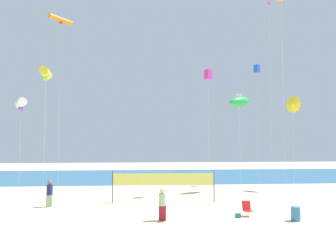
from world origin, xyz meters
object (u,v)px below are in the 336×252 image
Objects in this scene: trash_barrel at (296,214)px; kite_white_tube at (21,103)px; beachgoer_navy_shirt at (50,193)px; kite_magenta_box at (208,75)px; kite_yellow_delta at (293,104)px; beach_handbag at (238,216)px; beachgoer_sage_shirt at (162,203)px; kite_yellow_tube at (46,73)px; folding_beach_chair at (247,208)px; kite_green_inflatable at (239,102)px; kite_blue_box at (257,69)px; kite_magenta_diamond at (269,12)px; volleyball_net at (163,181)px; kite_orange_tube at (61,20)px; kite_orange_diamond at (281,2)px.

kite_white_tube is (-18.88, 9.46, 7.36)m from trash_barrel.
beachgoer_navy_shirt reaches higher than trash_barrel.
beachgoer_navy_shirt is 0.17× the size of kite_magenta_box.
beach_handbag is at bearing -128.81° from kite_yellow_delta.
kite_yellow_tube is at bearing 89.21° from beachgoer_sage_shirt.
folding_beach_chair is at bearing -85.57° from kite_magenta_box.
kite_green_inflatable is 7.65m from kite_blue_box.
kite_green_inflatable is (-4.30, -3.08, -10.09)m from kite_magenta_diamond.
volleyball_net is at bearing -140.66° from kite_magenta_box.
kite_blue_box is at bearing 11.13° from kite_orange_tube.
kite_white_tube is (-24.71, -2.62, -0.49)m from kite_yellow_delta.
kite_orange_diamond is at bearing -118.81° from kite_yellow_delta.
beach_handbag is 17.09m from kite_yellow_tube.
trash_barrel is 14.38m from kite_magenta_box.
kite_magenta_diamond is at bearing 21.40° from kite_yellow_tube.
kite_magenta_diamond is at bearing 70.98° from kite_orange_diamond.
kite_magenta_diamond reaches higher than kite_magenta_box.
kite_white_tube is (-11.71, 3.11, 6.13)m from volleyball_net.
beachgoer_navy_shirt is 18.45m from kite_green_inflatable.
kite_magenta_box is 9.40m from kite_yellow_delta.
trash_barrel is at bearing -26.62° from kite_white_tube.
kite_yellow_tube reaches higher than volleyball_net.
kite_orange_diamond reaches higher than kite_yellow_delta.
kite_orange_diamond is (0.35, 2.13, 13.38)m from trash_barrel.
kite_magenta_diamond reaches higher than beachgoer_sage_shirt.
beach_handbag is 0.03× the size of kite_yellow_tube.
kite_white_tube reaches higher than beachgoer_navy_shirt.
kite_yellow_delta is (13.44, 11.37, 7.26)m from beachgoer_sage_shirt.
kite_magenta_box is 0.67× the size of kite_orange_tube.
kite_orange_tube is at bearing 22.81° from beachgoer_navy_shirt.
kite_green_inflatable is (15.64, 6.37, 7.43)m from beachgoer_navy_shirt.
kite_magenta_box is at bearing 1.11° from kite_white_tube.
beachgoer_sage_shirt is 15.45m from kite_green_inflatable.
beachgoer_navy_shirt is at bearing 129.91° from folding_beach_chair.
volleyball_net is at bearing 150.71° from kite_orange_diamond.
kite_orange_diamond reaches higher than kite_yellow_tube.
kite_blue_box is (-0.67, 2.03, -5.70)m from kite_magenta_diamond.
trash_barrel is at bearing -107.69° from kite_magenta_diamond.
kite_green_inflatable reaches higher than beachgoer_navy_shirt.
beachgoer_navy_shirt is at bearing -162.13° from kite_yellow_delta.
kite_orange_tube is (-16.99, 1.05, 7.78)m from kite_green_inflatable.
beach_handbag is at bearing -96.81° from beachgoer_navy_shirt.
kite_white_tube is at bearing -173.95° from kite_yellow_delta.
kite_orange_diamond is (-3.68, -14.64, 0.99)m from kite_blue_box.
kite_blue_box reaches higher than trash_barrel.
kite_magenta_box reaches higher than kite_green_inflatable.
beachgoer_sage_shirt is at bearing -94.36° from volleyball_net.
kite_orange_diamond reaches higher than kite_blue_box.
beachgoer_sage_shirt is at bearing -37.80° from kite_white_tube.
volleyball_net is at bearing -1.58° from kite_yellow_tube.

